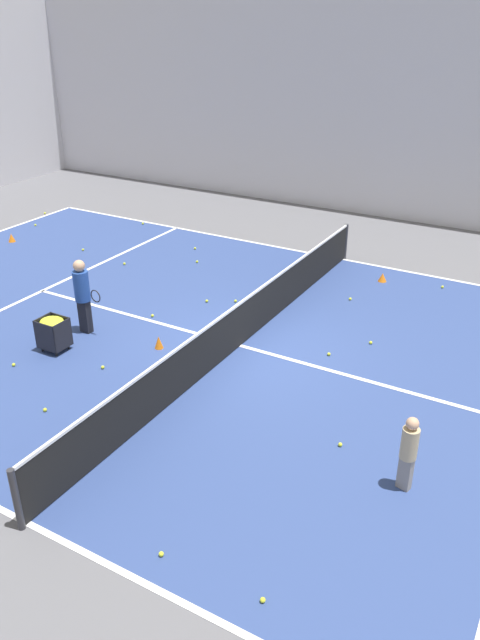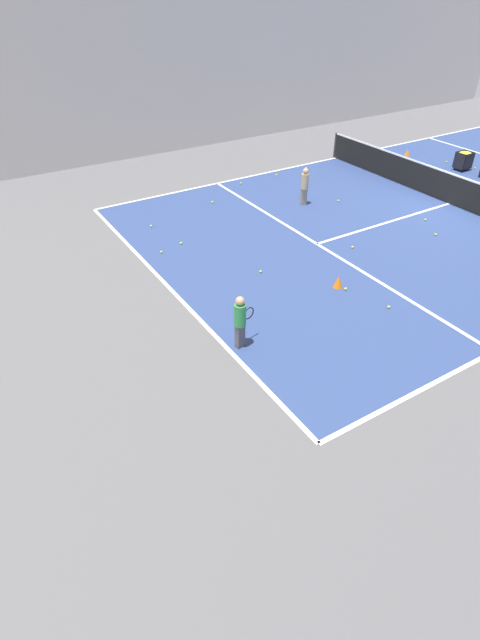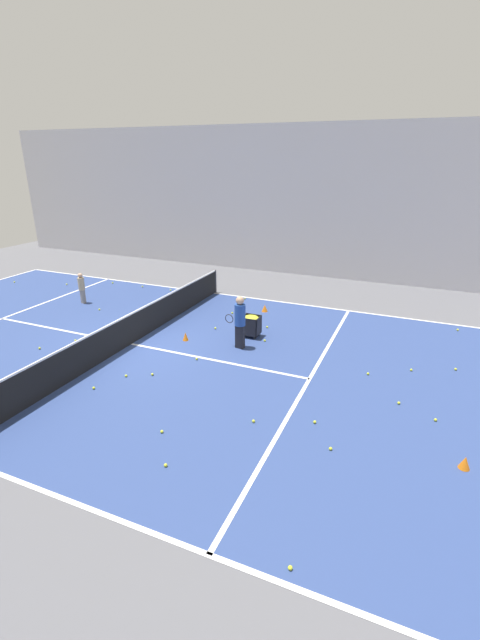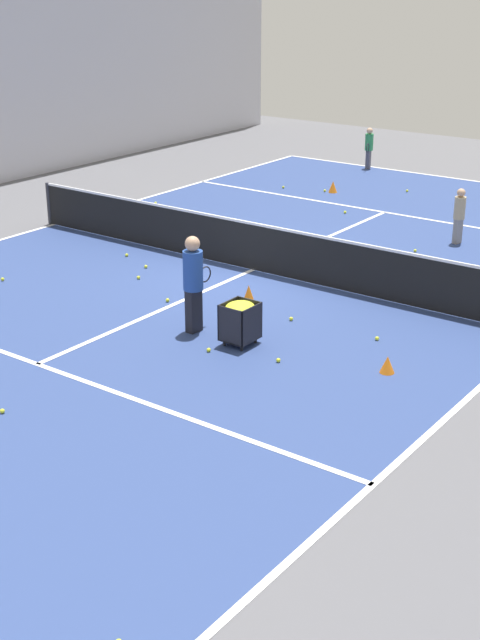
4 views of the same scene
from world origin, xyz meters
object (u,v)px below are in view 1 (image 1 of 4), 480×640
at_px(ball_cart, 53,328).
at_px(training_cone_0, 159,342).
at_px(training_cone_1, 11,238).
at_px(coach_at_net, 82,292).
at_px(tennis_net, 240,324).
at_px(child_midcourt, 409,449).

relative_size(ball_cart, training_cone_0, 2.70).
relative_size(ball_cart, training_cone_1, 2.85).
height_order(coach_at_net, training_cone_1, coach_at_net).
relative_size(tennis_net, training_cone_0, 44.51).
xyz_separation_m(tennis_net, training_cone_1, (2.25, 9.35, -0.39)).
xyz_separation_m(ball_cart, training_cone_0, (1.13, -1.82, -0.37)).
height_order(tennis_net, child_midcourt, child_midcourt).
bearing_deg(ball_cart, coach_at_net, 0.40).
bearing_deg(training_cone_1, training_cone_0, -111.90).
bearing_deg(ball_cart, training_cone_0, -58.11).
relative_size(coach_at_net, ball_cart, 2.29).
distance_m(coach_at_net, training_cone_1, 7.01).
height_order(coach_at_net, training_cone_0, coach_at_net).
bearing_deg(tennis_net, coach_at_net, 108.87).
relative_size(child_midcourt, training_cone_0, 4.61).
bearing_deg(child_midcourt, training_cone_0, -1.69).
bearing_deg(coach_at_net, child_midcourt, -6.56).
height_order(ball_cart, training_cone_0, ball_cart).
xyz_separation_m(child_midcourt, ball_cart, (0.51, 7.52, -0.21)).
height_order(coach_at_net, child_midcourt, coach_at_net).
bearing_deg(training_cone_1, tennis_net, -103.55).
xyz_separation_m(coach_at_net, training_cone_0, (0.18, -1.83, -0.82)).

